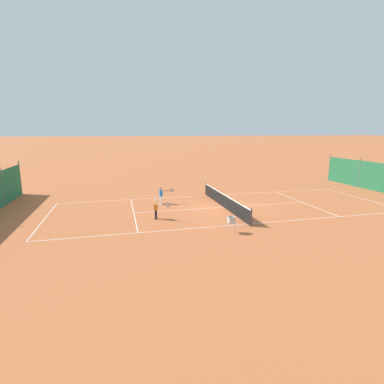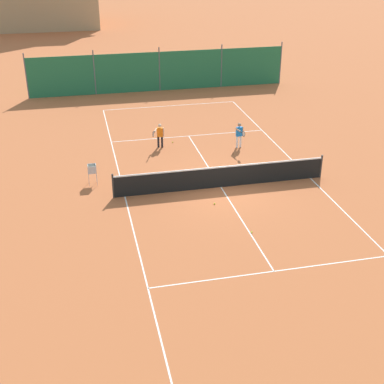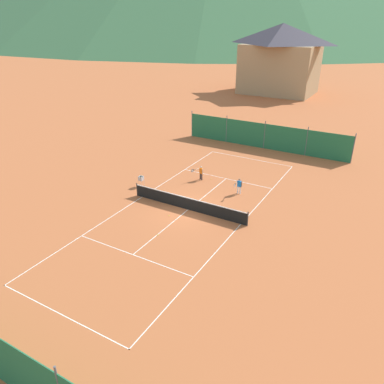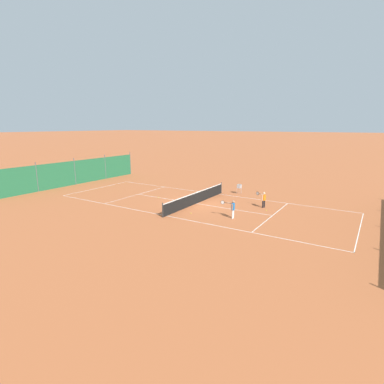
% 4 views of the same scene
% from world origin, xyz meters
% --- Properties ---
extents(ground_plane, '(600.00, 600.00, 0.00)m').
position_xyz_m(ground_plane, '(0.00, 0.00, 0.00)').
color(ground_plane, '#B25B33').
extents(court_line_markings, '(8.25, 23.85, 0.01)m').
position_xyz_m(court_line_markings, '(0.00, 0.00, 0.00)').
color(court_line_markings, white).
rests_on(court_line_markings, ground).
extents(tennis_net, '(9.18, 0.08, 1.06)m').
position_xyz_m(tennis_net, '(0.00, 0.00, 0.50)').
color(tennis_net, '#2D2D2D').
rests_on(tennis_net, ground).
extents(player_near_baseline, '(0.43, 1.09, 1.29)m').
position_xyz_m(player_near_baseline, '(2.10, 4.21, 0.75)').
color(player_near_baseline, white).
rests_on(player_near_baseline, ground).
extents(player_near_service, '(0.70, 0.95, 1.24)m').
position_xyz_m(player_near_service, '(-1.77, 5.08, 0.72)').
color(player_near_service, black).
rests_on(player_near_service, ground).
extents(tennis_ball_service_box, '(0.07, 0.07, 0.07)m').
position_xyz_m(tennis_ball_service_box, '(-1.02, 5.62, 0.03)').
color(tennis_ball_service_box, '#CCE033').
rests_on(tennis_ball_service_box, ground).
extents(tennis_ball_by_net_right, '(0.07, 0.07, 0.07)m').
position_xyz_m(tennis_ball_by_net_right, '(-0.68, -1.49, 0.03)').
color(tennis_ball_by_net_right, '#CCE033').
rests_on(tennis_ball_by_net_right, ground).
extents(tennis_ball_near_corner, '(0.07, 0.07, 0.07)m').
position_xyz_m(tennis_ball_near_corner, '(0.07, -3.93, 0.03)').
color(tennis_ball_near_corner, '#CCE033').
rests_on(tennis_ball_near_corner, ground).
extents(tennis_ball_alley_left, '(0.07, 0.07, 0.07)m').
position_xyz_m(tennis_ball_alley_left, '(2.70, 1.16, 0.03)').
color(tennis_ball_alley_left, '#CCE033').
rests_on(tennis_ball_alley_left, ground).
extents(ball_hopper, '(0.36, 0.36, 0.89)m').
position_xyz_m(ball_hopper, '(-5.30, 1.50, 0.66)').
color(ball_hopper, '#B7B7BC').
rests_on(ball_hopper, ground).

